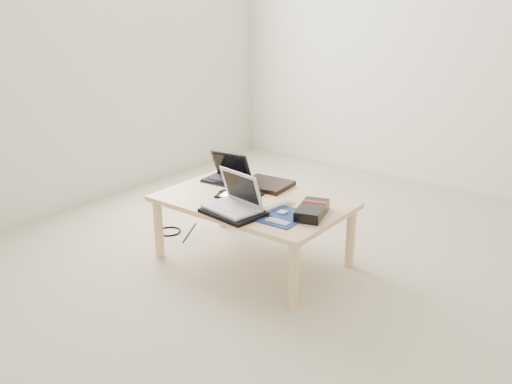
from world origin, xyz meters
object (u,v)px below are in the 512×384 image
Objects in this scene: netbook at (228,175)px; white_laptop at (235,201)px; gpu_box at (312,210)px; coffee_table at (253,207)px.

netbook is 0.89× the size of white_laptop.
gpu_box is at bearing -13.07° from netbook.
netbook reaches higher than gpu_box.
gpu_box reaches higher than coffee_table.
coffee_table is 0.42m from gpu_box.
netbook is at bearing 134.47° from white_laptop.
coffee_table is 0.24m from white_laptop.
netbook reaches higher than coffee_table.
gpu_box is (0.41, 0.00, 0.08)m from coffee_table.
coffee_table is 3.78× the size of netbook.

